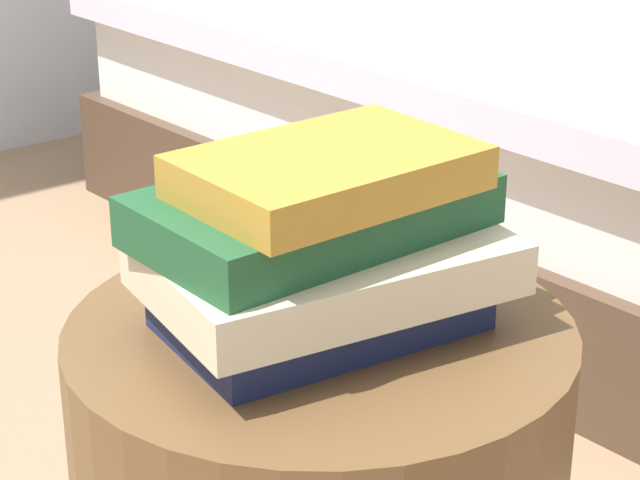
# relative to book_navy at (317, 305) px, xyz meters

# --- Properties ---
(book_navy) EXTENTS (0.27, 0.19, 0.04)m
(book_navy) POSITION_rel_book_navy_xyz_m (0.00, 0.00, 0.00)
(book_navy) COLOR #19234C
(book_navy) RESTS_ON side_table
(book_cream) EXTENTS (0.32, 0.23, 0.04)m
(book_cream) POSITION_rel_book_navy_xyz_m (-0.00, -0.01, 0.04)
(book_cream) COLOR beige
(book_cream) RESTS_ON book_navy
(book_forest) EXTENTS (0.29, 0.17, 0.04)m
(book_forest) POSITION_rel_book_navy_xyz_m (-0.00, 0.01, 0.09)
(book_forest) COLOR #1E512D
(book_forest) RESTS_ON book_cream
(book_ochre) EXTENTS (0.23, 0.16, 0.04)m
(book_ochre) POSITION_rel_book_navy_xyz_m (-0.00, -0.01, 0.12)
(book_ochre) COLOR #B7842D
(book_ochre) RESTS_ON book_forest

